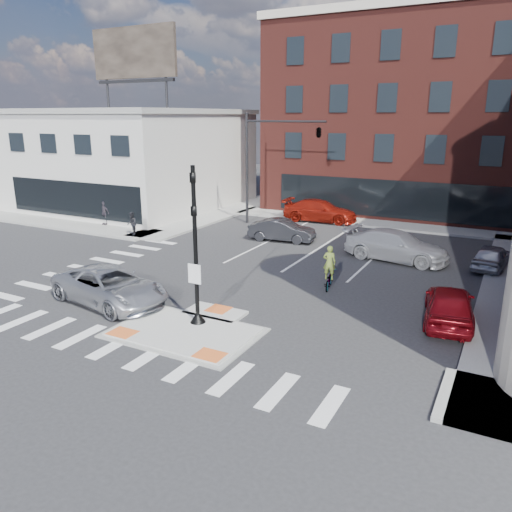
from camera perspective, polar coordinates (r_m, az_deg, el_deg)
The scene contains 18 objects.
ground at distance 19.25m, azimuth -7.32°, elevation -8.24°, with size 120.00×120.00×0.00m, color #28282B.
refuge_island at distance 19.04m, azimuth -7.77°, elevation -8.37°, with size 5.40×4.65×0.13m.
sidewalk_nw at distance 40.81m, azimuth -14.40°, elevation 4.37°, with size 23.50×20.50×0.15m.
sidewalk_n at distance 37.81m, azimuth 16.14°, elevation 3.37°, with size 26.00×3.00×0.15m, color gray.
building_nw at distance 47.20m, azimuth -15.71°, elevation 10.87°, with size 20.40×16.40×14.40m.
building_n at distance 46.85m, azimuth 19.55°, elevation 14.91°, with size 24.40×18.40×15.50m.
building_far_left at distance 67.87m, azimuth 16.05°, elevation 12.82°, with size 10.00×12.00×10.00m, color slate.
signal_pole at distance 18.73m, azimuth -6.87°, elevation -1.21°, with size 0.60×0.60×5.98m.
mast_arm_signal at distance 35.13m, azimuth 4.86°, elevation 13.13°, with size 6.10×2.24×8.00m.
silver_suv at distance 22.17m, azimuth -16.37°, elevation -3.33°, with size 2.58×5.59×1.55m, color #B3B5BB.
red_sedan at distance 20.72m, azimuth 21.23°, elevation -5.19°, with size 1.79×4.45×1.51m, color maroon.
white_pickup at distance 28.71m, azimuth 15.74°, elevation 1.14°, with size 2.32×5.71×1.66m, color silver.
bg_car_dark at distance 32.05m, azimuth 2.98°, elevation 2.96°, with size 1.48×4.23×1.39m, color #25252A.
bg_car_silver at distance 28.92m, azimuth 25.34°, elevation -0.07°, with size 1.54×3.84×1.31m, color silver.
bg_car_red at distance 38.32m, azimuth 7.33°, elevation 5.14°, with size 2.27×5.60×1.62m, color maroon.
cyclist at distance 23.39m, azimuth 8.33°, elevation -2.06°, with size 0.87×1.68×2.06m.
pedestrian_a at distance 33.94m, azimuth -14.01°, elevation 3.61°, with size 0.74×0.58×1.53m, color black.
pedestrian_b at distance 37.77m, azimuth -16.93°, elevation 4.74°, with size 1.01×0.42×1.72m, color #302B34.
Camera 1 is at (10.28, -14.29, 7.79)m, focal length 35.00 mm.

